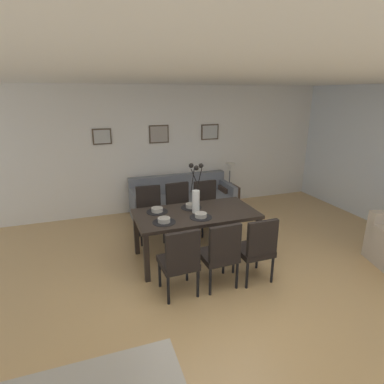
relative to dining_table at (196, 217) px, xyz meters
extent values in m
plane|color=tan|center=(0.14, -0.96, -0.66)|extent=(9.00, 9.00, 0.00)
cube|color=white|center=(0.14, 2.29, 0.64)|extent=(9.00, 0.10, 2.60)
cube|color=white|center=(0.14, -0.56, 1.98)|extent=(9.00, 7.20, 0.08)
cube|color=black|center=(0.00, 0.00, 0.05)|extent=(1.80, 0.92, 0.05)
cube|color=black|center=(0.84, 0.40, -0.32)|extent=(0.07, 0.07, 0.69)
cube|color=black|center=(-0.84, 0.40, -0.32)|extent=(0.07, 0.07, 0.69)
cube|color=black|center=(0.84, -0.40, -0.32)|extent=(0.07, 0.07, 0.69)
cube|color=black|center=(-0.84, -0.40, -0.32)|extent=(0.07, 0.07, 0.69)
cube|color=black|center=(-0.51, -0.77, -0.24)|extent=(0.46, 0.46, 0.08)
cube|color=black|center=(-0.51, -0.96, 0.02)|extent=(0.42, 0.08, 0.48)
cylinder|color=black|center=(-0.33, -0.57, -0.47)|extent=(0.04, 0.04, 0.38)
cylinder|color=black|center=(-0.71, -0.58, -0.47)|extent=(0.04, 0.04, 0.38)
cylinder|color=black|center=(-0.32, -0.95, -0.47)|extent=(0.04, 0.04, 0.38)
cylinder|color=black|center=(-0.70, -0.96, -0.47)|extent=(0.04, 0.04, 0.38)
cube|color=black|center=(-0.53, 0.81, -0.24)|extent=(0.47, 0.47, 0.08)
cube|color=black|center=(-0.51, 1.00, 0.02)|extent=(0.42, 0.08, 0.48)
cylinder|color=black|center=(-0.73, 0.63, -0.47)|extent=(0.04, 0.04, 0.38)
cylinder|color=black|center=(-0.35, 0.61, -0.47)|extent=(0.04, 0.04, 0.38)
cylinder|color=black|center=(-0.70, 1.01, -0.47)|extent=(0.04, 0.04, 0.38)
cylinder|color=black|center=(-0.32, 0.98, -0.47)|extent=(0.04, 0.04, 0.38)
cube|color=black|center=(0.02, -0.77, -0.24)|extent=(0.46, 0.46, 0.08)
cube|color=black|center=(0.03, -0.96, 0.02)|extent=(0.42, 0.08, 0.48)
cylinder|color=black|center=(0.21, -0.57, -0.47)|extent=(0.04, 0.04, 0.38)
cylinder|color=black|center=(-0.17, -0.58, -0.47)|extent=(0.04, 0.04, 0.38)
cylinder|color=black|center=(0.22, -0.95, -0.47)|extent=(0.04, 0.04, 0.38)
cylinder|color=black|center=(-0.16, -0.96, -0.47)|extent=(0.04, 0.04, 0.38)
cube|color=black|center=(0.03, 0.82, -0.24)|extent=(0.47, 0.47, 0.08)
cube|color=black|center=(0.01, 1.01, 0.02)|extent=(0.42, 0.09, 0.48)
cylinder|color=black|center=(-0.15, 0.61, -0.47)|extent=(0.04, 0.04, 0.38)
cylinder|color=black|center=(0.23, 0.64, -0.47)|extent=(0.04, 0.04, 0.38)
cylinder|color=black|center=(-0.18, 0.99, -0.47)|extent=(0.04, 0.04, 0.38)
cylinder|color=black|center=(0.20, 1.02, -0.47)|extent=(0.04, 0.04, 0.38)
cube|color=black|center=(0.54, -0.80, -0.24)|extent=(0.44, 0.44, 0.08)
cube|color=black|center=(0.54, -0.99, 0.02)|extent=(0.42, 0.06, 0.48)
cylinder|color=black|center=(0.72, -0.60, -0.47)|extent=(0.04, 0.04, 0.38)
cylinder|color=black|center=(0.34, -0.61, -0.47)|extent=(0.04, 0.04, 0.38)
cylinder|color=black|center=(0.73, -0.98, -0.47)|extent=(0.04, 0.04, 0.38)
cylinder|color=black|center=(0.35, -0.99, -0.47)|extent=(0.04, 0.04, 0.38)
cube|color=black|center=(0.53, 0.78, -0.24)|extent=(0.44, 0.44, 0.08)
cube|color=black|center=(0.53, 0.97, 0.02)|extent=(0.42, 0.06, 0.48)
cylinder|color=black|center=(0.34, 0.59, -0.47)|extent=(0.04, 0.04, 0.38)
cylinder|color=black|center=(0.72, 0.59, -0.47)|extent=(0.04, 0.04, 0.38)
cylinder|color=black|center=(0.34, 0.97, -0.47)|extent=(0.04, 0.04, 0.38)
cylinder|color=black|center=(0.72, 0.97, -0.47)|extent=(0.04, 0.04, 0.38)
cylinder|color=white|center=(0.00, 0.00, 0.25)|extent=(0.11, 0.11, 0.34)
cylinder|color=black|center=(0.06, 0.02, 0.58)|extent=(0.05, 0.12, 0.37)
sphere|color=black|center=(0.09, 0.03, 0.78)|extent=(0.07, 0.07, 0.07)
cylinder|color=black|center=(-0.03, 0.05, 0.58)|extent=(0.08, 0.05, 0.38)
sphere|color=black|center=(-0.05, 0.08, 0.78)|extent=(0.07, 0.07, 0.07)
cylinder|color=black|center=(-0.02, -0.06, 0.58)|extent=(0.15, 0.06, 0.36)
sphere|color=black|center=(-0.03, -0.09, 0.78)|extent=(0.07, 0.07, 0.07)
cylinder|color=black|center=(-0.54, -0.21, 0.08)|extent=(0.32, 0.32, 0.01)
cylinder|color=#B2ADA3|center=(-0.54, -0.21, 0.11)|extent=(0.17, 0.17, 0.06)
cylinder|color=gray|center=(-0.54, -0.21, 0.13)|extent=(0.13, 0.13, 0.04)
cylinder|color=black|center=(-0.54, 0.21, 0.08)|extent=(0.32, 0.32, 0.01)
cylinder|color=#B2ADA3|center=(-0.54, 0.21, 0.11)|extent=(0.17, 0.17, 0.06)
cylinder|color=gray|center=(-0.54, 0.21, 0.13)|extent=(0.13, 0.13, 0.04)
cylinder|color=black|center=(0.00, -0.21, 0.08)|extent=(0.32, 0.32, 0.01)
cylinder|color=#B2ADA3|center=(0.00, -0.21, 0.11)|extent=(0.17, 0.17, 0.06)
cylinder|color=gray|center=(0.00, -0.21, 0.13)|extent=(0.13, 0.13, 0.04)
cylinder|color=black|center=(0.00, 0.21, 0.08)|extent=(0.32, 0.32, 0.01)
cylinder|color=#B2ADA3|center=(0.00, 0.21, 0.11)|extent=(0.17, 0.17, 0.06)
cylinder|color=gray|center=(0.00, 0.21, 0.13)|extent=(0.13, 0.13, 0.04)
cube|color=slate|center=(0.33, 1.69, -0.45)|extent=(2.08, 0.84, 0.42)
cube|color=slate|center=(0.33, 2.03, -0.05)|extent=(2.08, 0.16, 0.38)
cube|color=slate|center=(1.32, 1.69, -0.14)|extent=(0.10, 0.84, 0.20)
cube|color=slate|center=(-0.66, 1.69, -0.14)|extent=(0.10, 0.84, 0.20)
cube|color=#3D2D23|center=(1.39, 1.72, -0.40)|extent=(0.36, 0.36, 0.52)
cylinder|color=#4C4C51|center=(1.39, 1.72, -0.10)|extent=(0.12, 0.12, 0.08)
cylinder|color=#4C4C51|center=(1.39, 1.72, 0.08)|extent=(0.02, 0.02, 0.30)
cone|color=silver|center=(1.39, 1.72, 0.28)|extent=(0.22, 0.22, 0.18)
cube|color=#473828|center=(-1.13, 2.22, 0.97)|extent=(0.36, 0.02, 0.30)
cube|color=#B2B2AD|center=(-1.13, 2.21, 0.97)|extent=(0.31, 0.01, 0.25)
cube|color=#473828|center=(0.00, 2.22, 0.97)|extent=(0.41, 0.02, 0.37)
cube|color=#9E9389|center=(0.00, 2.21, 0.97)|extent=(0.36, 0.01, 0.32)
cube|color=#473828|center=(1.13, 2.22, 0.97)|extent=(0.39, 0.02, 0.33)
cube|color=#B2B2AD|center=(1.13, 2.21, 0.97)|extent=(0.34, 0.01, 0.28)
camera|label=1|loc=(-1.47, -4.02, 1.77)|focal=28.87mm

